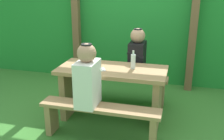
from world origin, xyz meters
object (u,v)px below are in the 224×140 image
bench_far (121,82)px  bottle_left (133,61)px  person_black_coat (137,55)px  picnic_table (112,84)px  cell_phone (102,69)px  person_white_shirt (87,78)px  drinking_glass (92,62)px  bench_near (100,115)px

bench_far → bottle_left: bottle_left is taller
bottle_left → person_black_coat: bearing=93.5°
person_black_coat → bench_far: bearing=179.2°
picnic_table → bench_far: picnic_table is taller
bench_far → cell_phone: (-0.11, -0.63, 0.41)m
bench_far → cell_phone: cell_phone is taller
person_white_shirt → bottle_left: size_ratio=3.00×
bench_far → drinking_glass: bearing=-122.7°
picnic_table → person_black_coat: (0.23, 0.54, 0.27)m
bench_near → bench_far: 1.08m
picnic_table → bench_near: picnic_table is taller
bench_near → bench_far: (0.00, 1.08, 0.00)m
bench_near → picnic_table: bearing=90.0°
drinking_glass → cell_phone: 0.26m
bench_near → bottle_left: bottle_left is taller
person_black_coat → drinking_glass: bearing=-139.1°
person_white_shirt → person_black_coat: 1.14m
person_white_shirt → picnic_table: bearing=75.5°
person_white_shirt → drinking_glass: person_white_shirt is taller
bench_near → person_white_shirt: size_ratio=1.95×
bottle_left → cell_phone: 0.41m
person_white_shirt → person_black_coat: same height
bench_near → drinking_glass: bearing=115.9°
picnic_table → cell_phone: size_ratio=10.00×
drinking_glass → person_white_shirt: bearing=-75.4°
picnic_table → bench_far: bearing=90.0°
bench_far → person_black_coat: size_ratio=1.95×
bench_far → drinking_glass: (-0.30, -0.47, 0.44)m
bench_near → drinking_glass: drinking_glass is taller
bench_near → cell_phone: size_ratio=10.00×
picnic_table → cell_phone: 0.27m
bench_near → cell_phone: bearing=103.2°
bench_far → person_black_coat: bearing=-0.8°
person_black_coat → bottle_left: size_ratio=3.00×
drinking_glass → bottle_left: 0.57m
bench_far → person_white_shirt: person_white_shirt is taller
drinking_glass → cell_phone: bearing=-40.6°
bench_near → cell_phone: 0.62m
picnic_table → drinking_glass: size_ratio=18.00×
person_white_shirt → cell_phone: person_white_shirt is taller
cell_phone → bench_near: bearing=-106.0°
bench_near → person_black_coat: bearing=77.8°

